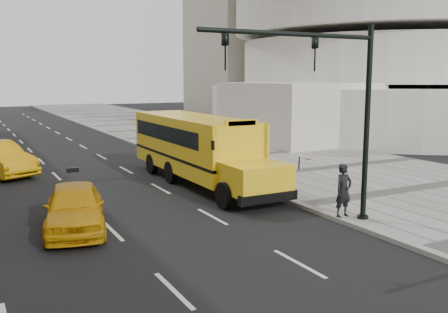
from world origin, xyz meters
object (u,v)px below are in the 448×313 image
traffic_signal (334,100)px  pedestrian (344,190)px  school_bus (196,144)px  taxi_near (75,207)px

traffic_signal → pedestrian: bearing=26.2°
school_bus → pedestrian: school_bus is taller
pedestrian → traffic_signal: bearing=-156.3°
taxi_near → traffic_signal: traffic_signal is taller
pedestrian → traffic_signal: 3.23m
school_bus → pedestrian: bearing=-78.5°
school_bus → pedestrian: (1.65, -8.11, -0.72)m
traffic_signal → school_bus: bearing=94.6°
school_bus → taxi_near: size_ratio=2.62×
taxi_near → pedestrian: 8.75m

